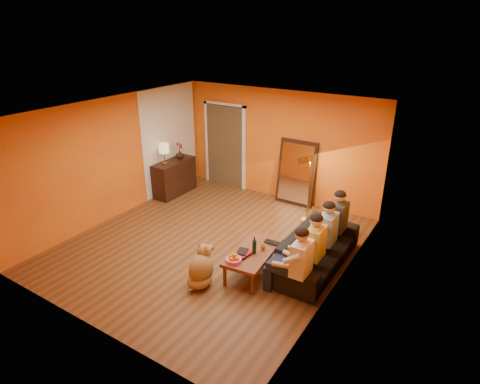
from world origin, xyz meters
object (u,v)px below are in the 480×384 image
Objects in this scene: table_lamp at (164,154)px; dog at (201,266)px; mirror_frame at (296,173)px; person_far_right at (338,222)px; floor_lamp at (309,191)px; laptop at (272,244)px; vase at (180,154)px; person_mid_left at (315,248)px; person_far_left at (301,264)px; wine_bottle at (254,245)px; tumbler at (263,248)px; coffee_table at (253,261)px; person_mid_right at (328,234)px; sofa at (317,249)px; sideboard at (175,177)px.

dog is (2.88, -2.39, -0.75)m from table_lamp.
mirror_frame reaches higher than person_far_right.
floor_lamp is 1.95m from laptop.
floor_lamp is 7.09× the size of vase.
person_far_left is at bearing -90.00° from person_mid_left.
person_far_left and person_far_right have the same top height.
person_mid_left is 1.10m from person_far_right.
table_lamp reaches higher than vase.
tumbler is at bearing 67.62° from wine_bottle.
person_mid_right reaches higher than coffee_table.
floor_lamp is 1.18× the size of person_far_right.
floor_lamp is at bearing 29.00° from sofa.
sofa is 6.54× the size of laptop.
person_mid_left is at bearing 60.98° from dog.
tumbler is (-0.84, 0.33, -0.15)m from person_far_left.
sideboard reaches higher than wine_bottle.
tumbler is at bearing -23.11° from table_lamp.
mirror_frame is 3.58m from person_far_left.
person_mid_left is at bearing 14.86° from tumbler.
person_far_right is at bearing -11.31° from sofa.
laptop is (-0.78, 0.01, -0.18)m from person_mid_left.
table_lamp is at bearing -90.00° from vase.
mirror_frame is 2.23m from person_far_right.
tumbler is at bearing -137.44° from person_mid_right.
tumbler is (0.12, 0.12, 0.25)m from coffee_table.
vase is (-4.37, 2.38, 0.34)m from person_far_left.
table_lamp is 0.42× the size of person_far_left.
dog reaches higher than coffee_table.
table_lamp is 3.88m from coffee_table.
person_mid_right is (0.96, 0.89, 0.40)m from coffee_table.
sofa is (1.45, -2.21, -0.44)m from mirror_frame.
tumbler is at bearing 133.39° from sofa.
person_far_right is 6.01× the size of vase.
mirror_frame is at bearing 21.16° from sideboard.
floor_lamp is at bearing -49.37° from mirror_frame.
person_far_left is 0.55m from person_mid_left.
mirror_frame is 2.15× the size of dog.
vase is at bearing 90.00° from table_lamp.
sideboard reaches higher than laptop.
laptop reaches higher than coffee_table.
wine_bottle is 0.44m from laptop.
tumbler is 4.11m from vase.
mirror_frame reaches higher than sofa.
dog is 7.50× the size of tumbler.
dog is 1.32m from laptop.
person_far_left is (0.96, -0.21, 0.40)m from coffee_table.
sideboard is at bearing 90.00° from table_lamp.
mirror_frame reaches higher than sideboard.
coffee_table is 3.68× the size of laptop.
person_far_right is 1.75m from wine_bottle.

